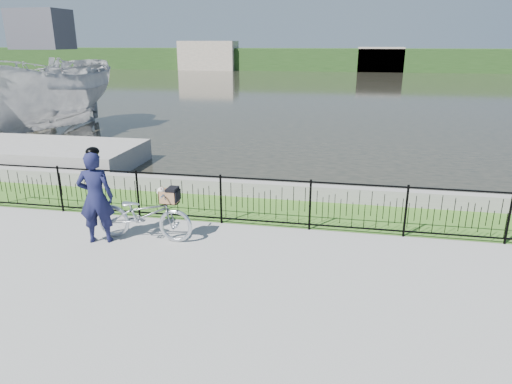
# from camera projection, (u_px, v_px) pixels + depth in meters

# --- Properties ---
(ground) EXTENTS (120.00, 120.00, 0.00)m
(ground) POSITION_uv_depth(u_px,v_px,m) (250.00, 258.00, 8.76)
(ground) COLOR gray
(ground) RESTS_ON ground
(grass_strip) EXTENTS (60.00, 2.00, 0.01)m
(grass_strip) POSITION_uv_depth(u_px,v_px,m) (272.00, 211.00, 11.18)
(grass_strip) COLOR #3D6B21
(grass_strip) RESTS_ON ground
(water) EXTENTS (120.00, 120.00, 0.00)m
(water) POSITION_uv_depth(u_px,v_px,m) (327.00, 89.00, 39.52)
(water) COLOR #28271E
(water) RESTS_ON ground
(quay_wall) EXTENTS (60.00, 0.30, 0.40)m
(quay_wall) POSITION_uv_depth(u_px,v_px,m) (278.00, 191.00, 12.05)
(quay_wall) COLOR gray
(quay_wall) RESTS_ON ground
(fence) EXTENTS (14.00, 0.06, 1.15)m
(fence) POSITION_uv_depth(u_px,v_px,m) (265.00, 202.00, 10.07)
(fence) COLOR black
(fence) RESTS_ON ground
(far_treeline) EXTENTS (120.00, 6.00, 3.00)m
(far_treeline) POSITION_uv_depth(u_px,v_px,m) (336.00, 60.00, 64.22)
(far_treeline) COLOR #25441A
(far_treeline) RESTS_ON ground
(far_building_left) EXTENTS (8.00, 4.00, 4.00)m
(far_building_left) POSITION_uv_depth(u_px,v_px,m) (209.00, 56.00, 65.43)
(far_building_left) COLOR #A59785
(far_building_left) RESTS_ON ground
(far_building_right) EXTENTS (6.00, 3.00, 3.20)m
(far_building_right) POSITION_uv_depth(u_px,v_px,m) (380.00, 60.00, 61.71)
(far_building_right) COLOR #A59785
(far_building_right) RESTS_ON ground
(bicycle_rig) EXTENTS (2.09, 0.73, 1.19)m
(bicycle_rig) POSITION_uv_depth(u_px,v_px,m) (144.00, 214.00, 9.43)
(bicycle_rig) COLOR silver
(bicycle_rig) RESTS_ON ground
(cyclist) EXTENTS (0.80, 0.63, 1.99)m
(cyclist) POSITION_uv_depth(u_px,v_px,m) (96.00, 197.00, 9.18)
(cyclist) COLOR #141638
(cyclist) RESTS_ON ground
(boat_near) EXTENTS (3.35, 8.88, 5.23)m
(boat_near) POSITION_uv_depth(u_px,v_px,m) (50.00, 92.00, 19.94)
(boat_near) COLOR #BDBDBD
(boat_near) RESTS_ON water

